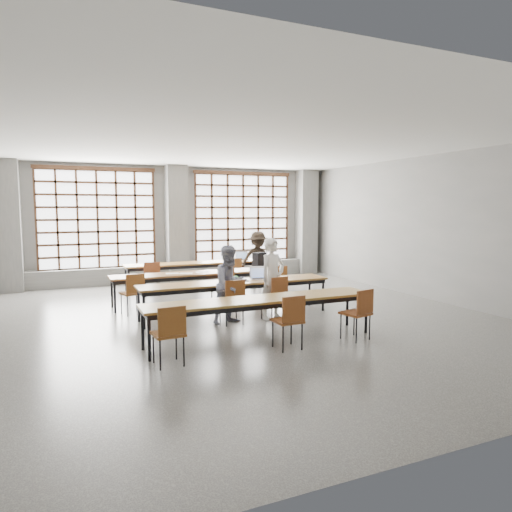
{
  "coord_description": "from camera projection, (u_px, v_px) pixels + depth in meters",
  "views": [
    {
      "loc": [
        -3.3,
        -8.42,
        2.22
      ],
      "look_at": [
        0.53,
        0.4,
        1.21
      ],
      "focal_mm": 32.0,
      "sensor_mm": 36.0,
      "label": 1
    }
  ],
  "objects": [
    {
      "name": "floor",
      "position": [
        240.0,
        319.0,
        9.22
      ],
      "size": [
        11.0,
        11.0,
        0.0
      ],
      "primitive_type": "plane",
      "color": "#4E4E4B",
      "rests_on": "ground"
    },
    {
      "name": "ceiling",
      "position": [
        239.0,
        142.0,
        8.86
      ],
      "size": [
        11.0,
        11.0,
        0.0
      ],
      "primitive_type": "plane",
      "rotation": [
        3.14,
        0.0,
        0.0
      ],
      "color": "silver",
      "rests_on": "floor"
    },
    {
      "name": "wall_back",
      "position": [
        174.0,
        224.0,
        14.06
      ],
      "size": [
        10.0,
        0.0,
        10.0
      ],
      "primitive_type": "plane",
      "rotation": [
        1.57,
        0.0,
        0.0
      ],
      "color": "slate",
      "rests_on": "floor"
    },
    {
      "name": "wall_front",
      "position": [
        467.0,
        262.0,
        4.02
      ],
      "size": [
        10.0,
        0.0,
        10.0
      ],
      "primitive_type": "plane",
      "rotation": [
        -1.57,
        0.0,
        0.0
      ],
      "color": "slate",
      "rests_on": "floor"
    },
    {
      "name": "wall_right",
      "position": [
        432.0,
        228.0,
        11.02
      ],
      "size": [
        0.0,
        11.0,
        11.0
      ],
      "primitive_type": "plane",
      "rotation": [
        1.57,
        0.0,
        -1.57
      ],
      "color": "slate",
      "rests_on": "floor"
    },
    {
      "name": "column_left",
      "position": [
        9.0,
        226.0,
        12.02
      ],
      "size": [
        0.6,
        0.55,
        3.5
      ],
      "primitive_type": "cube",
      "color": "#555553",
      "rests_on": "floor"
    },
    {
      "name": "column_mid",
      "position": [
        177.0,
        224.0,
        13.8
      ],
      "size": [
        0.6,
        0.55,
        3.5
      ],
      "primitive_type": "cube",
      "color": "#555553",
      "rests_on": "floor"
    },
    {
      "name": "column_right",
      "position": [
        306.0,
        222.0,
        15.58
      ],
      "size": [
        0.6,
        0.55,
        3.5
      ],
      "primitive_type": "cube",
      "color": "#555553",
      "rests_on": "floor"
    },
    {
      "name": "window_left",
      "position": [
        98.0,
        220.0,
        13.08
      ],
      "size": [
        3.32,
        0.12,
        3.0
      ],
      "color": "white",
      "rests_on": "wall_back"
    },
    {
      "name": "window_right",
      "position": [
        243.0,
        218.0,
        14.86
      ],
      "size": [
        3.32,
        0.12,
        3.0
      ],
      "color": "white",
      "rests_on": "wall_back"
    },
    {
      "name": "sill_ledge",
      "position": [
        177.0,
        273.0,
        14.03
      ],
      "size": [
        9.8,
        0.35,
        0.5
      ],
      "primitive_type": "cube",
      "color": "#555553",
      "rests_on": "floor"
    },
    {
      "name": "desk_row_a",
      "position": [
        198.0,
        265.0,
        12.66
      ],
      "size": [
        4.0,
        0.7,
        0.73
      ],
      "color": "brown",
      "rests_on": "floor"
    },
    {
      "name": "desk_row_b",
      "position": [
        198.0,
        275.0,
        10.68
      ],
      "size": [
        4.0,
        0.7,
        0.73
      ],
      "color": "brown",
      "rests_on": "floor"
    },
    {
      "name": "desk_row_c",
      "position": [
        236.0,
        284.0,
        9.37
      ],
      "size": [
        4.0,
        0.7,
        0.73
      ],
      "color": "brown",
      "rests_on": "floor"
    },
    {
      "name": "desk_row_d",
      "position": [
        262.0,
        302.0,
        7.61
      ],
      "size": [
        4.0,
        0.7,
        0.73
      ],
      "color": "brown",
      "rests_on": "floor"
    },
    {
      "name": "chair_back_left",
      "position": [
        152.0,
        275.0,
        11.55
      ],
      "size": [
        0.44,
        0.45,
        0.88
      ],
      "color": "maroon",
      "rests_on": "floor"
    },
    {
      "name": "chair_back_mid",
      "position": [
        233.0,
        270.0,
        12.42
      ],
      "size": [
        0.44,
        0.44,
        0.88
      ],
      "color": "brown",
      "rests_on": "floor"
    },
    {
      "name": "chair_back_right",
      "position": [
        259.0,
        269.0,
        12.73
      ],
      "size": [
        0.5,
        0.5,
        0.88
      ],
      "color": "maroon",
      "rests_on": "floor"
    },
    {
      "name": "chair_mid_left",
      "position": [
        133.0,
        290.0,
        9.5
      ],
      "size": [
        0.51,
        0.51,
        0.88
      ],
      "color": "brown",
      "rests_on": "floor"
    },
    {
      "name": "chair_mid_centre",
      "position": [
        224.0,
        283.0,
        10.29
      ],
      "size": [
        0.5,
        0.51,
        0.88
      ],
      "color": "brown",
      "rests_on": "floor"
    },
    {
      "name": "chair_mid_right",
      "position": [
        278.0,
        280.0,
        10.83
      ],
      "size": [
        0.52,
        0.52,
        0.88
      ],
      "color": "brown",
      "rests_on": "floor"
    },
    {
      "name": "chair_front_left",
      "position": [
        233.0,
        297.0,
        8.69
      ],
      "size": [
        0.43,
        0.43,
        0.88
      ],
      "color": "brown",
      "rests_on": "floor"
    },
    {
      "name": "chair_front_right",
      "position": [
        276.0,
        293.0,
        9.06
      ],
      "size": [
        0.5,
        0.5,
        0.88
      ],
      "color": "brown",
      "rests_on": "floor"
    },
    {
      "name": "chair_near_left",
      "position": [
        170.0,
        329.0,
        6.38
      ],
      "size": [
        0.45,
        0.46,
        0.88
      ],
      "color": "brown",
      "rests_on": "floor"
    },
    {
      "name": "chair_near_mid",
      "position": [
        290.0,
        317.0,
        7.13
      ],
      "size": [
        0.43,
        0.44,
        0.88
      ],
      "color": "brown",
      "rests_on": "floor"
    },
    {
      "name": "chair_near_right",
      "position": [
        359.0,
        309.0,
        7.65
      ],
      "size": [
        0.51,
        0.51,
        0.88
      ],
      "color": "brown",
      "rests_on": "floor"
    },
    {
      "name": "student_male",
      "position": [
        272.0,
        279.0,
        9.14
      ],
      "size": [
        0.69,
        0.56,
        1.64
      ],
      "primitive_type": "imported",
      "rotation": [
        0.0,
        0.0,
        0.33
      ],
      "color": "white",
      "rests_on": "floor"
    },
    {
      "name": "student_female",
      "position": [
        230.0,
        285.0,
        8.79
      ],
      "size": [
        0.87,
        0.75,
        1.52
      ],
      "primitive_type": "imported",
      "rotation": [
        0.0,
        0.0,
        0.28
      ],
      "color": "#181C48",
      "rests_on": "floor"
    },
    {
      "name": "student_back",
      "position": [
        258.0,
        259.0,
        12.83
      ],
      "size": [
        1.09,
        0.72,
        1.57
      ],
      "primitive_type": "imported",
      "rotation": [
        0.0,
        0.0,
        -0.14
      ],
      "color": "black",
      "rests_on": "floor"
    },
    {
      "name": "laptop_front",
      "position": [
        259.0,
        276.0,
        9.68
      ],
      "size": [
        0.43,
        0.38,
        0.26
      ],
      "color": "silver",
      "rests_on": "desk_row_c"
    },
    {
      "name": "laptop_back",
      "position": [
        242.0,
        258.0,
        13.29
      ],
      "size": [
        0.41,
        0.37,
        0.26
      ],
      "color": "#ADADB1",
      "rests_on": "desk_row_a"
    },
    {
      "name": "mouse",
      "position": [
        278.0,
        278.0,
        9.72
      ],
      "size": [
        0.11,
        0.09,
        0.04
      ],
      "primitive_type": "ellipsoid",
      "rotation": [
        0.0,
        0.0,
        -0.26
      ],
      "color": "white",
      "rests_on": "desk_row_c"
    },
    {
      "name": "green_box",
      "position": [
        232.0,
        279.0,
        9.41
      ],
      "size": [
        0.26,
        0.13,
        0.09
      ],
      "primitive_type": "cube",
      "rotation": [
        0.0,
        0.0,
        0.15
      ],
      "color": "green",
      "rests_on": "desk_row_c"
    },
    {
      "name": "phone",
      "position": [
        246.0,
        281.0,
        9.35
      ],
      "size": [
        0.14,
        0.08,
        0.01
      ],
      "primitive_type": "cube",
      "rotation": [
        0.0,
        0.0,
        0.13
      ],
      "color": "black",
      "rests_on": "desk_row_c"
    },
    {
      "name": "paper_sheet_a",
      "position": [
        172.0,
        273.0,
        10.48
      ],
      "size": [
        0.33,
        0.25,
        0.0
      ],
      "primitive_type": "cube",
      "rotation": [
        0.0,
        0.0,
        -0.16
      ],
      "color": "white",
      "rests_on": "desk_row_b"
    },
    {
      "name": "paper_sheet_b",
      "position": [
        186.0,
        273.0,
        10.51
      ],
      "size": [
        0.35,
        0.31,
        0.0
      ],
      "primitive_type": "cube",
      "rotation": [
        0.0,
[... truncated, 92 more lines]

